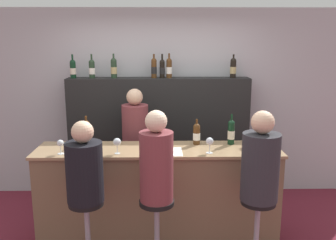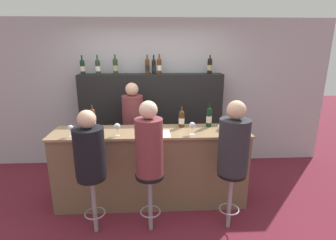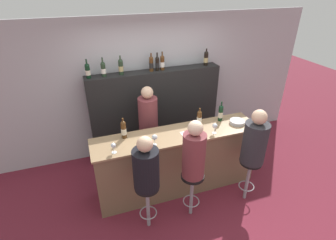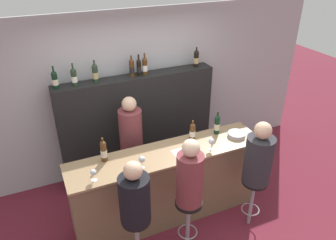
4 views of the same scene
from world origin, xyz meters
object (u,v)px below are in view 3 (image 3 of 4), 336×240
wine_bottle_backbar_4 (157,63)px  wine_glass_0 (113,146)px  bar_stool_middle (192,185)px  wine_bottle_backbar_2 (121,67)px  wine_bottle_counter_1 (199,118)px  bar_stool_right (249,170)px  wine_bottle_counter_0 (124,129)px  wine_glass_2 (215,126)px  bartender (149,133)px  wine_bottle_backbar_6 (206,58)px  wine_glass_1 (155,137)px  wine_bottle_counter_2 (221,113)px  wine_bottle_backbar_1 (103,69)px  wine_bottle_backbar_5 (162,63)px  guest_seated_left (146,167)px  wine_bottle_backbar_0 (88,71)px  metal_bowl (237,122)px  guest_seated_right (255,140)px  bar_stool_left (147,196)px  wine_bottle_backbar_3 (151,64)px  guest_seated_middle (194,153)px

wine_bottle_backbar_4 → wine_glass_0: bearing=-128.1°
bar_stool_middle → wine_bottle_backbar_2: bearing=108.2°
wine_glass_0 → wine_bottle_counter_1: bearing=13.0°
wine_bottle_backbar_4 → bar_stool_right: bearing=-63.3°
wine_bottle_counter_0 → wine_glass_2: size_ratio=1.96×
wine_bottle_counter_1 → wine_bottle_backbar_4: size_ratio=0.90×
wine_glass_0 → bartender: size_ratio=0.09×
wine_bottle_backbar_6 → wine_glass_1: (-1.41, -1.32, -0.64)m
wine_bottle_counter_2 → bar_stool_right: wine_bottle_counter_2 is taller
wine_bottle_backbar_1 → wine_bottle_backbar_5: bearing=0.0°
guest_seated_left → wine_bottle_backbar_0: bearing=104.8°
bartender → wine_bottle_backbar_0: bearing=148.8°
wine_glass_0 → metal_bowl: size_ratio=0.61×
bar_stool_right → guest_seated_right: guest_seated_right is taller
wine_bottle_backbar_6 → wine_glass_0: bearing=-146.3°
wine_bottle_counter_2 → wine_glass_1: 1.26m
wine_glass_2 → guest_seated_left: (-1.19, -0.44, -0.11)m
wine_bottle_counter_2 → guest_seated_right: guest_seated_right is taller
wine_bottle_backbar_2 → wine_bottle_backbar_5: bearing=0.0°
wine_bottle_counter_1 → wine_glass_0: size_ratio=1.91×
wine_bottle_backbar_1 → wine_glass_1: wine_bottle_backbar_1 is taller
wine_bottle_backbar_6 → wine_bottle_backbar_5: bearing=180.0°
wine_bottle_backbar_2 → bar_stool_right: size_ratio=0.43×
wine_bottle_backbar_6 → wine_bottle_backbar_1: bearing=180.0°
wine_bottle_backbar_5 → bar_stool_left: wine_bottle_backbar_5 is taller
wine_bottle_backbar_6 → wine_bottle_counter_2: bearing=-100.6°
wine_glass_2 → wine_glass_0: bearing=180.0°
wine_bottle_backbar_3 → wine_glass_1: size_ratio=1.93×
metal_bowl → wine_bottle_backbar_4: bearing=129.4°
wine_bottle_counter_1 → wine_glass_2: bearing=-72.4°
guest_seated_left → guest_seated_middle: size_ratio=0.89×
wine_bottle_backbar_2 → metal_bowl: 2.13m
wine_bottle_counter_2 → wine_bottle_backbar_1: wine_bottle_backbar_1 is taller
wine_bottle_backbar_3 → wine_bottle_backbar_6: (1.05, -0.00, -0.00)m
metal_bowl → guest_seated_left: bearing=-160.9°
wine_bottle_counter_0 → wine_bottle_backbar_5: (0.93, 1.00, 0.62)m
wine_bottle_backbar_5 → guest_seated_left: size_ratio=0.43×
wine_bottle_backbar_1 → guest_seated_left: 1.93m
wine_bottle_counter_0 → guest_seated_middle: guest_seated_middle is taller
bar_stool_right → wine_bottle_backbar_2: bearing=130.9°
wine_bottle_backbar_4 → wine_bottle_backbar_6: 0.94m
wine_bottle_backbar_2 → guest_seated_middle: (0.58, -1.76, -0.70)m
wine_bottle_counter_1 → guest_seated_middle: (-0.43, -0.76, -0.06)m
wine_bottle_counter_2 → bar_stool_middle: 1.28m
wine_bottle_backbar_5 → wine_bottle_counter_2: bearing=-56.3°
wine_glass_1 → wine_bottle_counter_2: bearing=14.9°
wine_bottle_backbar_4 → bar_stool_right: 2.33m
wine_bottle_counter_1 → guest_seated_middle: guest_seated_middle is taller
bar_stool_left → bar_stool_right: same height
wine_bottle_backbar_6 → wine_glass_2: size_ratio=1.87×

